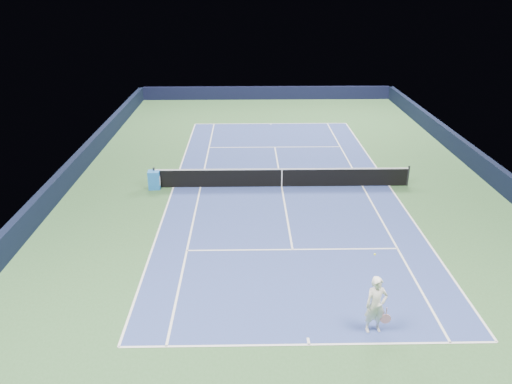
{
  "coord_description": "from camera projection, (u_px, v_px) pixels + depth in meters",
  "views": [
    {
      "loc": [
        -1.76,
        -23.33,
        9.75
      ],
      "look_at": [
        -1.36,
        -3.0,
        1.0
      ],
      "focal_mm": 35.0,
      "sensor_mm": 36.0,
      "label": 1
    }
  ],
  "objects": [
    {
      "name": "ground",
      "position": [
        282.0,
        187.0,
        25.31
      ],
      "size": [
        40.0,
        40.0,
        0.0
      ],
      "primitive_type": "plane",
      "color": "#315830",
      "rests_on": "ground"
    },
    {
      "name": "wall_far",
      "position": [
        267.0,
        93.0,
        43.3
      ],
      "size": [
        22.0,
        0.35,
        1.1
      ],
      "primitive_type": "cube",
      "color": "black",
      "rests_on": "ground"
    },
    {
      "name": "wall_right",
      "position": [
        495.0,
        175.0,
        25.28
      ],
      "size": [
        0.35,
        40.0,
        1.1
      ],
      "primitive_type": "cube",
      "color": "black",
      "rests_on": "ground"
    },
    {
      "name": "wall_left",
      "position": [
        66.0,
        178.0,
        24.9
      ],
      "size": [
        0.35,
        40.0,
        1.1
      ],
      "primitive_type": "cube",
      "color": "black",
      "rests_on": "ground"
    },
    {
      "name": "court_surface",
      "position": [
        282.0,
        186.0,
        25.31
      ],
      "size": [
        10.97,
        23.77,
        0.01
      ],
      "primitive_type": "cube",
      "color": "navy",
      "rests_on": "ground"
    },
    {
      "name": "baseline_far",
      "position": [
        271.0,
        124.0,
        36.22
      ],
      "size": [
        10.97,
        0.08,
        0.0
      ],
      "primitive_type": "cube",
      "color": "white",
      "rests_on": "ground"
    },
    {
      "name": "baseline_near",
      "position": [
        309.0,
        345.0,
        14.39
      ],
      "size": [
        10.97,
        0.08,
        0.0
      ],
      "primitive_type": "cube",
      "color": "white",
      "rests_on": "ground"
    },
    {
      "name": "sideline_doubles_right",
      "position": [
        389.0,
        186.0,
        25.4
      ],
      "size": [
        0.08,
        23.77,
        0.0
      ],
      "primitive_type": "cube",
      "color": "white",
      "rests_on": "ground"
    },
    {
      "name": "sideline_doubles_left",
      "position": [
        173.0,
        187.0,
        25.21
      ],
      "size": [
        0.08,
        23.77,
        0.0
      ],
      "primitive_type": "cube",
      "color": "white",
      "rests_on": "ground"
    },
    {
      "name": "sideline_singles_right",
      "position": [
        362.0,
        186.0,
        25.38
      ],
      "size": [
        0.08,
        23.77,
        0.0
      ],
      "primitive_type": "cube",
      "color": "white",
      "rests_on": "ground"
    },
    {
      "name": "sideline_singles_left",
      "position": [
        201.0,
        187.0,
        25.23
      ],
      "size": [
        0.08,
        23.77,
        0.0
      ],
      "primitive_type": "cube",
      "color": "white",
      "rests_on": "ground"
    },
    {
      "name": "service_line_far",
      "position": [
        275.0,
        147.0,
        31.18
      ],
      "size": [
        8.23,
        0.08,
        0.0
      ],
      "primitive_type": "cube",
      "color": "white",
      "rests_on": "ground"
    },
    {
      "name": "service_line_near",
      "position": [
        293.0,
        249.0,
        19.43
      ],
      "size": [
        8.23,
        0.08,
        0.0
      ],
      "primitive_type": "cube",
      "color": "white",
      "rests_on": "ground"
    },
    {
      "name": "center_service_line",
      "position": [
        282.0,
        186.0,
        25.3
      ],
      "size": [
        0.08,
        12.8,
        0.0
      ],
      "primitive_type": "cube",
      "color": "white",
      "rests_on": "ground"
    },
    {
      "name": "center_mark_far",
      "position": [
        271.0,
        124.0,
        36.08
      ],
      "size": [
        0.08,
        0.3,
        0.0
      ],
      "primitive_type": "cube",
      "color": "white",
      "rests_on": "ground"
    },
    {
      "name": "center_mark_near",
      "position": [
        308.0,
        341.0,
        14.53
      ],
      "size": [
        0.08,
        0.3,
        0.0
      ],
      "primitive_type": "cube",
      "color": "white",
      "rests_on": "ground"
    },
    {
      "name": "tennis_net",
      "position": [
        282.0,
        177.0,
        25.11
      ],
      "size": [
        12.9,
        0.1,
        1.07
      ],
      "color": "black",
      "rests_on": "ground"
    },
    {
      "name": "sponsor_cube",
      "position": [
        154.0,
        180.0,
        24.89
      ],
      "size": [
        0.63,
        0.56,
        0.93
      ],
      "color": "blue",
      "rests_on": "ground"
    },
    {
      "name": "tennis_player",
      "position": [
        376.0,
        305.0,
        14.62
      ],
      "size": [
        0.85,
        1.3,
        2.07
      ],
      "color": "white",
      "rests_on": "ground"
    }
  ]
}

